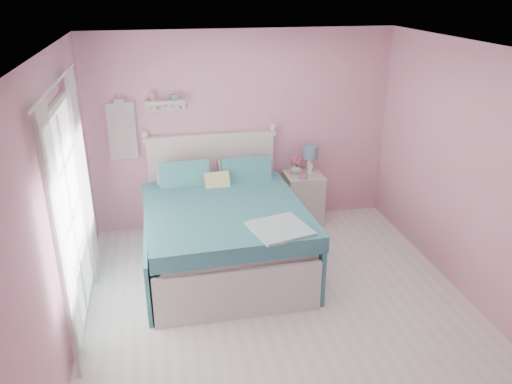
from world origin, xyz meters
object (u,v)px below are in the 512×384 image
object	(u,v)px
vase	(296,168)
teacup	(303,176)
nightstand	(303,199)
bed	(223,231)
table_lamp	(310,154)

from	to	relation	value
vase	teacup	bearing A→B (deg)	-80.77
nightstand	bed	bearing A→B (deg)	-145.13
nightstand	vase	size ratio (longest dim) A/B	4.87
nightstand	table_lamp	xyz separation A→B (m)	(0.09, 0.04, 0.63)
bed	vase	distance (m)	1.50
bed	vase	bearing A→B (deg)	36.43
bed	table_lamp	bearing A→B (deg)	31.93
nightstand	table_lamp	size ratio (longest dim) A/B	1.84
table_lamp	nightstand	bearing A→B (deg)	-154.76
bed	vase	xyz separation A→B (m)	(1.13, 0.91, 0.37)
bed	nightstand	bearing A→B (deg)	32.53
nightstand	teacup	distance (m)	0.44
nightstand	table_lamp	bearing A→B (deg)	25.24
vase	table_lamp	bearing A→B (deg)	-3.48
bed	table_lamp	xyz separation A→B (m)	(1.32, 0.90, 0.57)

